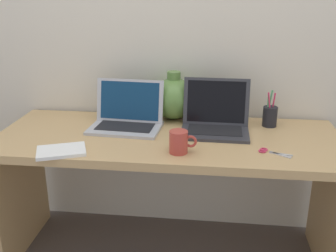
% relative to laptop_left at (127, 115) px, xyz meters
% --- Properties ---
extents(back_wall, '(4.40, 0.04, 2.40)m').
position_rel_laptop_left_xyz_m(back_wall, '(0.22, 0.26, 0.44)').
color(back_wall, beige).
rests_on(back_wall, ground).
extents(desk, '(1.69, 0.66, 0.70)m').
position_rel_laptop_left_xyz_m(desk, '(0.22, -0.11, -0.20)').
color(desk, tan).
rests_on(desk, ground).
extents(laptop_left, '(0.37, 0.27, 0.24)m').
position_rel_laptop_left_xyz_m(laptop_left, '(0.00, 0.00, 0.00)').
color(laptop_left, '#B2B2B7').
rests_on(laptop_left, desk).
extents(laptop_right, '(0.34, 0.27, 0.25)m').
position_rel_laptop_left_xyz_m(laptop_right, '(0.45, 0.00, 0.00)').
color(laptop_right, '#333338').
rests_on(laptop_right, desk).
extents(green_vase, '(0.23, 0.23, 0.26)m').
position_rel_laptop_left_xyz_m(green_vase, '(0.22, 0.16, 0.05)').
color(green_vase, '#5B843D').
rests_on(green_vase, desk).
extents(notebook_stack, '(0.25, 0.21, 0.02)m').
position_rel_laptop_left_xyz_m(notebook_stack, '(-0.22, -0.37, -0.05)').
color(notebook_stack, white).
rests_on(notebook_stack, desk).
extents(coffee_mug, '(0.12, 0.08, 0.10)m').
position_rel_laptop_left_xyz_m(coffee_mug, '(0.30, -0.31, -0.01)').
color(coffee_mug, '#B23D33').
rests_on(coffee_mug, desk).
extents(pen_cup, '(0.07, 0.07, 0.19)m').
position_rel_laptop_left_xyz_m(pen_cup, '(0.74, 0.09, -0.01)').
color(pen_cup, black).
rests_on(pen_cup, desk).
extents(scissors, '(0.14, 0.10, 0.01)m').
position_rel_laptop_left_xyz_m(scissors, '(0.69, -0.26, -0.06)').
color(scissors, '#B7B7BC').
rests_on(scissors, desk).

